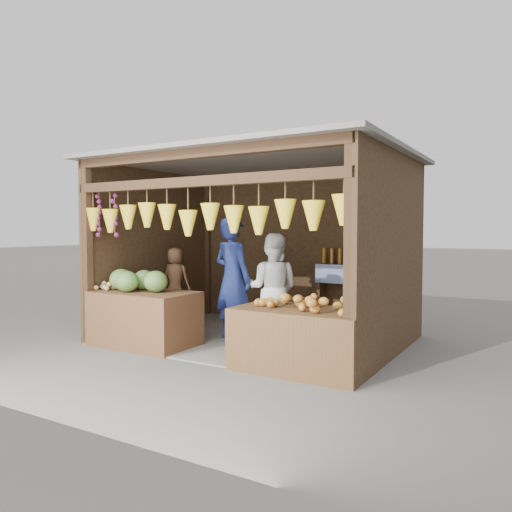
# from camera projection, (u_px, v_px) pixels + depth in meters

# --- Properties ---
(ground) EXTENTS (80.00, 80.00, 0.00)m
(ground) POSITION_uv_depth(u_px,v_px,m) (257.00, 340.00, 7.35)
(ground) COLOR #514F49
(ground) RESTS_ON ground
(stall_structure) EXTENTS (4.30, 3.30, 2.66)m
(stall_structure) POSITION_uv_depth(u_px,v_px,m) (254.00, 227.00, 7.24)
(stall_structure) COLOR slate
(stall_structure) RESTS_ON ground
(back_shelf) EXTENTS (1.25, 0.32, 1.32)m
(back_shelf) POSITION_uv_depth(u_px,v_px,m) (356.00, 277.00, 7.88)
(back_shelf) COLOR #382314
(back_shelf) RESTS_ON ground
(counter_left) EXTENTS (1.44, 0.85, 0.76)m
(counter_left) POSITION_uv_depth(u_px,v_px,m) (145.00, 319.00, 6.97)
(counter_left) COLOR #4E2E1A
(counter_left) RESTS_ON ground
(counter_right) EXTENTS (1.55, 0.85, 0.72)m
(counter_right) POSITION_uv_depth(u_px,v_px,m) (302.00, 340.00, 5.72)
(counter_right) COLOR #492B18
(counter_right) RESTS_ON ground
(stool) EXTENTS (0.35, 0.35, 0.33)m
(stool) POSITION_uv_depth(u_px,v_px,m) (176.00, 319.00, 8.12)
(stool) COLOR black
(stool) RESTS_ON ground
(man_standing) EXTENTS (0.74, 0.57, 1.81)m
(man_standing) POSITION_uv_depth(u_px,v_px,m) (233.00, 279.00, 7.26)
(man_standing) COLOR navy
(man_standing) RESTS_ON ground
(woman_standing) EXTENTS (0.87, 0.74, 1.57)m
(woman_standing) POSITION_uv_depth(u_px,v_px,m) (273.00, 288.00, 7.10)
(woman_standing) COLOR white
(woman_standing) RESTS_ON ground
(vendor_seated) EXTENTS (0.52, 0.36, 1.01)m
(vendor_seated) POSITION_uv_depth(u_px,v_px,m) (176.00, 278.00, 8.08)
(vendor_seated) COLOR brown
(vendor_seated) RESTS_ON stool
(melon_pile) EXTENTS (1.00, 0.50, 0.32)m
(melon_pile) POSITION_uv_depth(u_px,v_px,m) (139.00, 280.00, 7.00)
(melon_pile) COLOR #224F15
(melon_pile) RESTS_ON counter_left
(tanfruit_pile) EXTENTS (0.34, 0.40, 0.13)m
(tanfruit_pile) POSITION_uv_depth(u_px,v_px,m) (108.00, 285.00, 7.20)
(tanfruit_pile) COLOR tan
(tanfruit_pile) RESTS_ON counter_left
(mango_pile) EXTENTS (1.40, 0.64, 0.22)m
(mango_pile) POSITION_uv_depth(u_px,v_px,m) (306.00, 300.00, 5.62)
(mango_pile) COLOR #CC471B
(mango_pile) RESTS_ON counter_right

